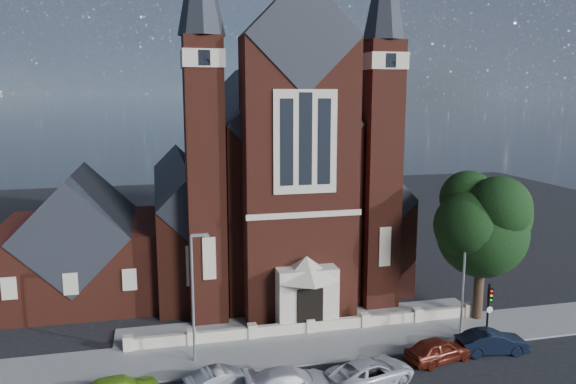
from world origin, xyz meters
name	(u,v)px	position (x,y,z in m)	size (l,w,h in m)	color
ground	(282,291)	(0.00, 15.00, 0.00)	(120.00, 120.00, 0.00)	black
pavement_strip	(318,346)	(0.00, 4.50, 0.00)	(60.00, 5.00, 0.12)	slate
forecourt_paving	(302,322)	(0.00, 8.50, 0.00)	(26.00, 3.00, 0.14)	slate
forecourt_wall	(310,333)	(0.00, 6.50, 0.00)	(24.00, 0.40, 0.90)	#C2B59A
church	(263,180)	(0.00, 22.94, 8.19)	(20.01, 34.90, 29.20)	#512015
parish_hall	(80,247)	(-16.00, 18.00, 4.01)	(12.00, 12.20, 10.24)	#512015
street_tree	(486,227)	(12.60, 5.71, 6.96)	(6.40, 6.60, 10.70)	black
street_lamp_left	(194,291)	(-7.91, 4.00, 4.60)	(1.16, 0.22, 8.09)	gray
street_lamp_right	(465,269)	(10.09, 4.00, 4.60)	(1.16, 0.22, 8.09)	gray
traffic_signal	(489,305)	(11.00, 2.43, 2.58)	(0.28, 0.42, 4.00)	black
car_silver_a	(223,380)	(-6.74, 0.25, 0.68)	(1.45, 4.15, 1.37)	#919498
car_silver_b	(290,382)	(-3.20, -0.89, 0.73)	(2.06, 5.06, 1.47)	#BBBCC3
car_white_suv	(371,372)	(1.47, -0.93, 0.73)	(2.43, 5.28, 1.47)	silver
car_dark_red	(438,350)	(6.56, 0.73, 0.75)	(1.78, 4.43, 1.51)	#55180E
car_navy	(492,342)	(10.38, 0.94, 0.74)	(1.56, 4.47, 1.47)	black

